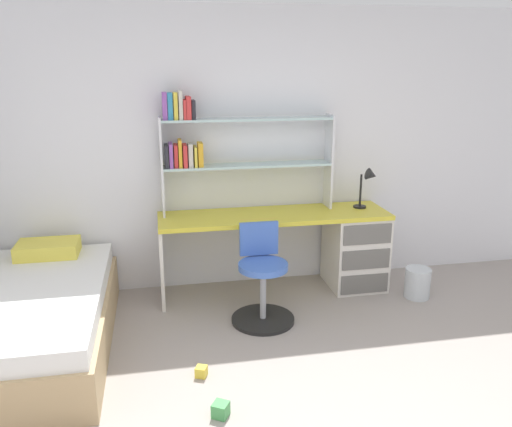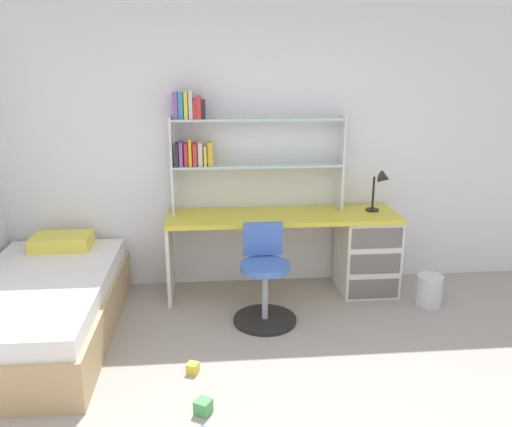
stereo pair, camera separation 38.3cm
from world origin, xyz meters
name	(u,v)px [view 2 (the right image)]	position (x,y,z in m)	size (l,w,h in m)	color
room_shell	(106,186)	(-1.28, 1.29, 1.27)	(5.92, 6.23, 2.55)	silver
desk	(343,247)	(0.60, 2.31, 0.43)	(2.07, 0.55, 0.75)	gold
bookshelf_hutch	(228,142)	(-0.43, 2.47, 1.38)	(1.54, 0.22, 1.08)	silver
desk_lamp	(382,184)	(0.93, 2.33, 1.01)	(0.20, 0.17, 0.38)	black
swivel_chair	(265,284)	(-0.18, 1.79, 0.32)	(0.52, 0.52, 0.80)	black
bed_platform	(41,309)	(-1.91, 1.65, 0.24)	(1.06, 1.91, 0.60)	tan
waste_bin	(429,290)	(1.29, 1.94, 0.14)	(0.23, 0.23, 0.27)	silver
toy_block_yellow_1	(193,368)	(-0.75, 1.06, 0.04)	(0.07, 0.07, 0.07)	gold
toy_block_green_3	(203,407)	(-0.67, 0.63, 0.04)	(0.09, 0.09, 0.09)	#479E51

